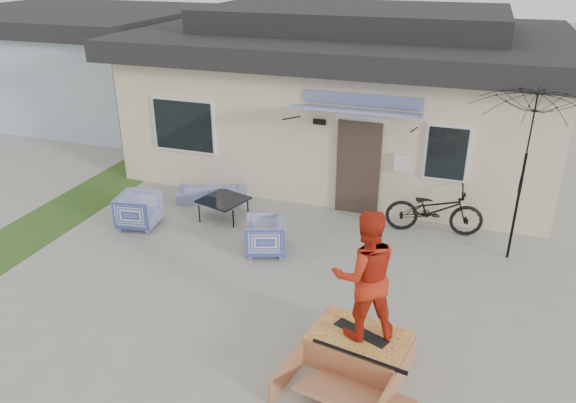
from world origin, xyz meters
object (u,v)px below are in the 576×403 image
(coffee_table, at_px, (224,208))
(bicycle, at_px, (435,205))
(loveseat, at_px, (212,189))
(skateboard, at_px, (361,332))
(skater, at_px, (365,273))
(armchair_left, at_px, (139,209))
(patio_umbrella, at_px, (523,172))
(skate_ramp, at_px, (359,348))
(armchair_right, at_px, (265,234))

(coffee_table, height_order, bicycle, bicycle)
(loveseat, xyz_separation_m, skateboard, (4.44, -4.32, 0.17))
(coffee_table, xyz_separation_m, skater, (3.80, -3.61, 1.22))
(armchair_left, height_order, bicycle, bicycle)
(coffee_table, xyz_separation_m, bicycle, (4.40, 0.75, 0.41))
(armchair_left, xyz_separation_m, skateboard, (5.31, -2.65, 0.07))
(coffee_table, relative_size, patio_umbrella, 0.37)
(bicycle, height_order, skate_ramp, bicycle)
(loveseat, distance_m, coffee_table, 0.96)
(loveseat, height_order, patio_umbrella, patio_umbrella)
(bicycle, height_order, skateboard, bicycle)
(patio_umbrella, distance_m, skateboard, 4.48)
(bicycle, distance_m, skate_ramp, 4.47)
(skateboard, bearing_deg, skate_ramp, -77.71)
(coffee_table, distance_m, skater, 5.39)
(skateboard, bearing_deg, bicycle, 104.91)
(coffee_table, xyz_separation_m, skateboard, (3.80, -3.61, 0.25))
(armchair_right, xyz_separation_m, skateboard, (2.39, -2.46, 0.09))
(coffee_table, bearing_deg, bicycle, 9.68)
(armchair_left, relative_size, bicycle, 0.41)
(armchair_left, relative_size, armchair_right, 1.04)
(armchair_right, bearing_deg, skater, 24.96)
(loveseat, xyz_separation_m, patio_umbrella, (6.50, -0.55, 1.44))
(coffee_table, height_order, skateboard, skateboard)
(armchair_left, xyz_separation_m, patio_umbrella, (7.38, 1.12, 1.35))
(skateboard, height_order, skater, skater)
(armchair_right, xyz_separation_m, patio_umbrella, (4.46, 1.31, 1.36))
(armchair_left, bearing_deg, armchair_right, -102.54)
(armchair_left, bearing_deg, skater, -125.42)
(loveseat, height_order, bicycle, bicycle)
(bicycle, xyz_separation_m, patio_umbrella, (1.47, -0.60, 1.12))
(patio_umbrella, height_order, skater, skater)
(bicycle, bearing_deg, skater, 164.40)
(loveseat, distance_m, skater, 6.30)
(loveseat, height_order, skate_ramp, loveseat)
(armchair_left, relative_size, coffee_table, 0.91)
(skate_ramp, bearing_deg, coffee_table, 146.44)
(bicycle, height_order, patio_umbrella, patio_umbrella)
(armchair_right, relative_size, skate_ramp, 0.43)
(patio_umbrella, bearing_deg, skater, -118.73)
(armchair_left, height_order, skater, skater)
(armchair_left, distance_m, skate_ramp, 5.95)
(armchair_left, xyz_separation_m, skate_ramp, (5.30, -2.69, -0.18))
(armchair_left, height_order, skate_ramp, armchair_left)
(skate_ramp, bearing_deg, loveseat, 145.79)
(armchair_left, relative_size, skater, 0.43)
(armchair_left, distance_m, coffee_table, 1.80)
(loveseat, bearing_deg, skateboard, 117.55)
(bicycle, bearing_deg, armchair_left, 98.37)
(armchair_right, relative_size, patio_umbrella, 0.32)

